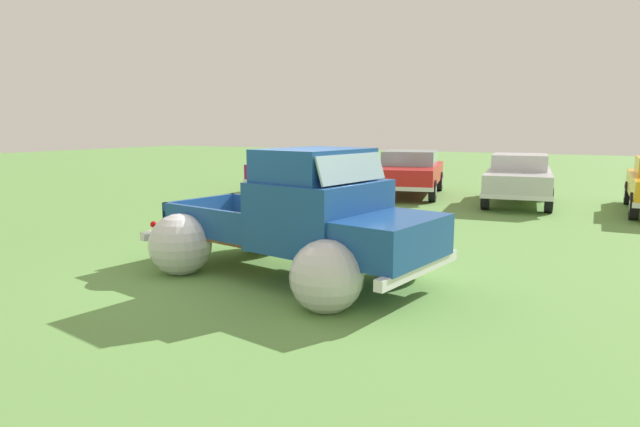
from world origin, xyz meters
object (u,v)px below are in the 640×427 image
object	(u,v)px
lane_cone_0	(281,217)
show_car_2	(519,177)
show_car_1	(409,171)
spectator_0	(358,187)
vintage_pickup_truck	(306,228)
show_car_0	(305,167)

from	to	relation	value
lane_cone_0	show_car_2	bearing A→B (deg)	60.53
show_car_1	lane_cone_0	distance (m)	7.28
show_car_2	lane_cone_0	xyz separation A→B (m)	(-3.79, -6.71, -0.47)
show_car_1	spectator_0	distance (m)	6.78
vintage_pickup_truck	spectator_0	bearing A→B (deg)	111.59
show_car_2	vintage_pickup_truck	bearing A→B (deg)	-16.20
show_car_0	show_car_2	size ratio (longest dim) A/B	1.06
show_car_2	show_car_0	bearing A→B (deg)	-99.44
spectator_0	lane_cone_0	world-z (taller)	spectator_0
vintage_pickup_truck	show_car_2	bearing A→B (deg)	90.55
lane_cone_0	spectator_0	bearing A→B (deg)	20.98
show_car_2	spectator_0	size ratio (longest dim) A/B	2.53
show_car_0	show_car_1	xyz separation A→B (m)	(3.78, 0.25, 0.00)
vintage_pickup_truck	show_car_2	size ratio (longest dim) A/B	1.11
vintage_pickup_truck	lane_cone_0	distance (m)	3.70
show_car_0	lane_cone_0	bearing A→B (deg)	29.17
show_car_1	show_car_2	distance (m)	3.50
spectator_0	lane_cone_0	bearing A→B (deg)	-53.11
lane_cone_0	show_car_1	bearing A→B (deg)	87.38
vintage_pickup_truck	show_car_0	xyz separation A→B (m)	(-5.71, 9.90, 0.03)
show_car_2	lane_cone_0	bearing A→B (deg)	-36.63
vintage_pickup_truck	show_car_1	xyz separation A→B (m)	(-1.93, 10.15, 0.03)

